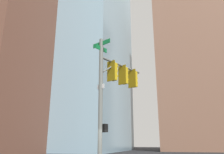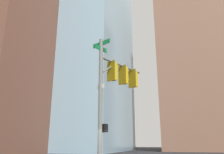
% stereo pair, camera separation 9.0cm
% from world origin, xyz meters
% --- Properties ---
extents(signal_pole_assembly, '(2.06, 3.75, 7.32)m').
position_xyz_m(signal_pole_assembly, '(-0.71, -1.25, 4.92)').
color(signal_pole_assembly, slate).
rests_on(signal_pole_assembly, ground_plane).
extents(building_brick_midblock, '(19.66, 19.05, 40.50)m').
position_xyz_m(building_brick_midblock, '(-9.18, -51.66, 20.25)').
color(building_brick_midblock, '#845B47').
rests_on(building_brick_midblock, ground_plane).
extents(building_glass_tower, '(33.00, 28.30, 80.45)m').
position_xyz_m(building_glass_tower, '(25.70, -41.70, 40.22)').
color(building_glass_tower, '#8CB2C6').
rests_on(building_glass_tower, ground_plane).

